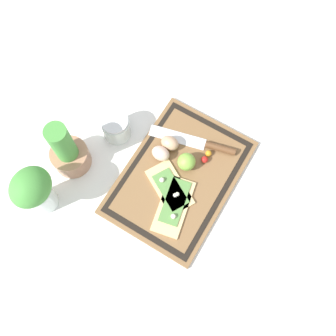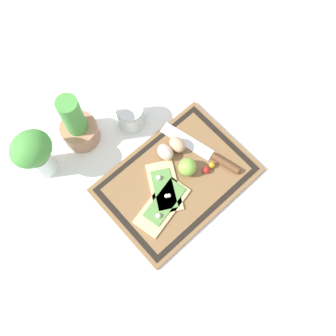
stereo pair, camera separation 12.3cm
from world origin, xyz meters
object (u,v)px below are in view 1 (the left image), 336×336
object	(u,v)px
pizza_slice_near	(174,205)
egg_brown	(170,143)
herb_glass	(34,191)
lime	(186,162)
cherry_tomato_yellow	(208,153)
knife	(206,145)
pizza_slice_far	(170,188)
cherry_tomato_red	(205,160)
herb_pot	(68,152)
egg_pink	(161,153)
sauce_jar	(116,128)

from	to	relation	value
pizza_slice_near	egg_brown	xyz separation A→B (m)	(0.17, 0.11, 0.02)
herb_glass	lime	bearing A→B (deg)	-44.09
egg_brown	lime	size ratio (longest dim) A/B	1.04
pizza_slice_near	egg_brown	world-z (taller)	egg_brown
cherry_tomato_yellow	knife	bearing A→B (deg)	40.26
cherry_tomato_yellow	herb_glass	xyz separation A→B (m)	(-0.39, 0.36, 0.10)
pizza_slice_near	pizza_slice_far	distance (m)	0.06
pizza_slice_near	herb_glass	distance (m)	0.41
herb_glass	knife	bearing A→B (deg)	-39.05
cherry_tomato_red	herb_glass	world-z (taller)	herb_glass
knife	herb_glass	bearing A→B (deg)	140.95
cherry_tomato_red	herb_glass	bearing A→B (deg)	135.71
lime	herb_pot	xyz separation A→B (m)	(-0.17, 0.32, 0.04)
herb_pot	egg_brown	bearing A→B (deg)	-50.30
egg_pink	sauce_jar	bearing A→B (deg)	89.17
pizza_slice_far	herb_glass	xyz separation A→B (m)	(-0.23, 0.31, 0.10)
lime	herb_pot	distance (m)	0.37
sauce_jar	herb_glass	bearing A→B (deg)	169.07
cherry_tomato_yellow	egg_brown	bearing A→B (deg)	107.12
cherry_tomato_red	egg_pink	bearing A→B (deg)	114.23
egg_pink	sauce_jar	size ratio (longest dim) A/B	0.65
cherry_tomato_red	herb_glass	size ratio (longest dim) A/B	0.11
pizza_slice_near	knife	world-z (taller)	pizza_slice_near
pizza_slice_far	cherry_tomato_yellow	distance (m)	0.17
egg_pink	herb_pot	xyz separation A→B (m)	(-0.16, 0.24, 0.04)
pizza_slice_far	egg_brown	bearing A→B (deg)	31.03
egg_brown	sauce_jar	xyz separation A→B (m)	(-0.04, 0.18, 0.00)
cherry_tomato_yellow	pizza_slice_far	bearing A→B (deg)	163.51
egg_brown	cherry_tomato_yellow	world-z (taller)	egg_brown
egg_brown	lime	world-z (taller)	lime
knife	cherry_tomato_yellow	world-z (taller)	knife
cherry_tomato_yellow	sauce_jar	xyz separation A→B (m)	(-0.08, 0.30, 0.01)
knife	lime	xyz separation A→B (m)	(-0.09, 0.02, 0.02)
pizza_slice_far	herb_pot	xyz separation A→B (m)	(-0.08, 0.32, 0.06)
cherry_tomato_red	herb_pot	xyz separation A→B (m)	(-0.21, 0.37, 0.05)
cherry_tomato_yellow	herb_pot	xyz separation A→B (m)	(-0.24, 0.37, 0.05)
lime	pizza_slice_far	bearing A→B (deg)	177.56
egg_brown	egg_pink	distance (m)	0.05
sauce_jar	lime	bearing A→B (deg)	-87.09
egg_brown	cherry_tomato_yellow	xyz separation A→B (m)	(0.04, -0.12, -0.01)
pizza_slice_far	sauce_jar	distance (m)	0.26
sauce_jar	cherry_tomato_yellow	bearing A→B (deg)	-74.88
egg_brown	herb_pot	size ratio (longest dim) A/B	0.26
knife	egg_brown	bearing A→B (deg)	121.30
pizza_slice_near	pizza_slice_far	bearing A→B (deg)	42.71
herb_glass	sauce_jar	bearing A→B (deg)	-10.93
egg_pink	herb_glass	world-z (taller)	herb_glass
pizza_slice_near	cherry_tomato_yellow	xyz separation A→B (m)	(0.20, -0.01, 0.00)
pizza_slice_near	herb_pot	size ratio (longest dim) A/B	0.88
knife	cherry_tomato_red	bearing A→B (deg)	-157.75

